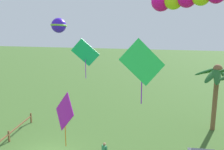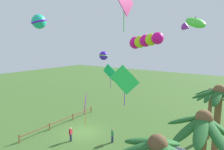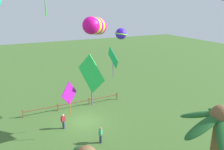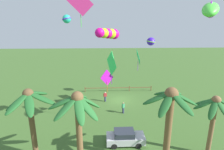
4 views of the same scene
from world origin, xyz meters
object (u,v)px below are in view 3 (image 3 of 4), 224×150
(kite_ball_4, at_px, (121,34))
(spectator_1, at_px, (63,121))
(kite_tube_1, at_px, (96,26))
(kite_diamond_7, at_px, (69,94))
(spectator_0, at_px, (101,135))
(kite_diamond_3, at_px, (113,58))
(palm_tree_3, at_px, (217,138))
(kite_diamond_0, at_px, (91,74))

(kite_ball_4, bearing_deg, spectator_1, 4.73)
(kite_tube_1, bearing_deg, kite_diamond_7, -89.28)
(spectator_0, xyz_separation_m, kite_diamond_3, (-2.12, -1.79, 6.64))
(spectator_1, bearing_deg, palm_tree_3, 110.67)
(spectator_1, bearing_deg, kite_tube_1, 92.47)
(spectator_1, relative_size, kite_diamond_3, 0.53)
(spectator_0, height_order, kite_diamond_3, kite_diamond_3)
(kite_diamond_3, xyz_separation_m, kite_ball_4, (-2.31, -2.80, 1.84))
(palm_tree_3, distance_m, spectator_1, 15.33)
(spectator_1, bearing_deg, kite_diamond_3, 154.02)
(spectator_1, distance_m, kite_tube_1, 13.33)
(kite_ball_4, relative_size, kite_diamond_7, 0.42)
(palm_tree_3, bearing_deg, spectator_0, -74.30)
(kite_diamond_3, bearing_deg, kite_tube_1, 56.51)
(kite_diamond_3, distance_m, kite_diamond_7, 5.21)
(kite_tube_1, xyz_separation_m, kite_diamond_3, (-4.20, -6.34, -3.57))
(kite_diamond_7, bearing_deg, palm_tree_3, 112.69)
(kite_ball_4, bearing_deg, spectator_0, 45.92)
(spectator_1, bearing_deg, kite_diamond_7, 98.08)
(kite_tube_1, bearing_deg, kite_diamond_0, -100.49)
(kite_ball_4, bearing_deg, kite_diamond_0, 49.26)
(kite_diamond_0, height_order, kite_ball_4, kite_ball_4)
(spectator_0, xyz_separation_m, kite_tube_1, (2.07, 4.56, 10.21))
(spectator_0, height_order, kite_diamond_0, kite_diamond_0)
(spectator_1, xyz_separation_m, kite_ball_4, (-6.88, -0.57, 8.47))
(spectator_0, distance_m, kite_diamond_7, 4.70)
(palm_tree_3, xyz_separation_m, kite_diamond_7, (4.88, -11.66, -0.90))
(kite_tube_1, xyz_separation_m, kite_ball_4, (-6.51, -9.14, -1.73))
(spectator_1, height_order, kite_ball_4, kite_ball_4)
(spectator_1, distance_m, kite_diamond_3, 8.36)
(kite_diamond_0, bearing_deg, kite_diamond_7, -84.26)
(spectator_1, height_order, kite_diamond_7, kite_diamond_7)
(spectator_0, height_order, kite_diamond_7, kite_diamond_7)
(kite_tube_1, relative_size, kite_diamond_7, 1.00)
(kite_diamond_0, relative_size, kite_diamond_7, 1.08)
(spectator_0, distance_m, kite_tube_1, 11.37)
(spectator_0, height_order, kite_ball_4, kite_ball_4)
(palm_tree_3, xyz_separation_m, spectator_1, (5.16, -13.69, -4.58))
(spectator_0, relative_size, kite_diamond_7, 0.45)
(spectator_0, height_order, spectator_1, same)
(palm_tree_3, bearing_deg, spectator_1, -69.33)
(kite_diamond_3, height_order, kite_ball_4, kite_ball_4)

